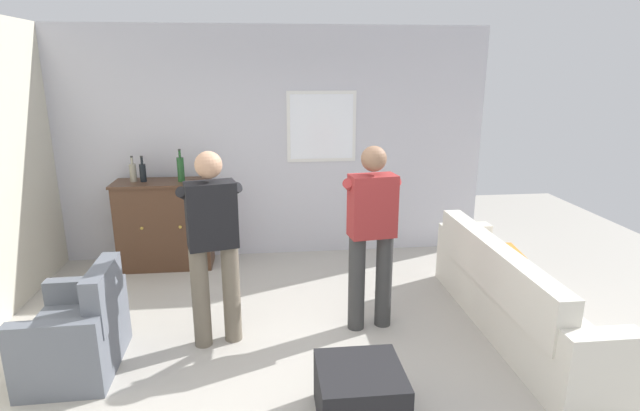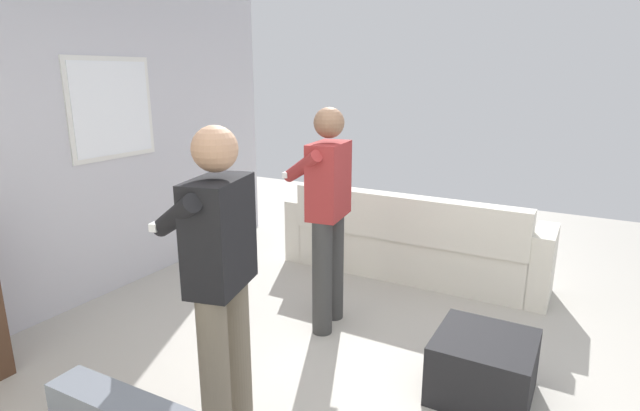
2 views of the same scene
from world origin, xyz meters
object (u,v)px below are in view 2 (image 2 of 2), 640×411
(couch, at_px, (409,245))
(person_standing_right, at_px, (327,209))
(person_standing_left, at_px, (220,276))
(ottoman, at_px, (483,367))

(couch, bearing_deg, person_standing_right, 169.30)
(person_standing_left, distance_m, person_standing_right, 1.37)
(person_standing_left, relative_size, person_standing_right, 1.00)
(ottoman, height_order, person_standing_right, person_standing_right)
(couch, height_order, person_standing_left, person_standing_left)
(ottoman, bearing_deg, couch, 33.38)
(couch, xyz_separation_m, person_standing_left, (-2.59, 0.10, 0.62))
(person_standing_right, bearing_deg, couch, -10.70)
(person_standing_left, xyz_separation_m, person_standing_right, (1.36, 0.13, 0.00))
(ottoman, distance_m, person_standing_right, 1.49)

